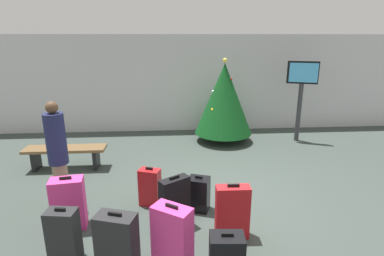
% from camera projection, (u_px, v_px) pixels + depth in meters
% --- Properties ---
extents(ground_plane, '(16.00, 16.00, 0.00)m').
position_uv_depth(ground_plane, '(223.00, 200.00, 5.37)').
color(ground_plane, '#38423D').
extents(back_wall, '(16.00, 0.20, 2.82)m').
position_uv_depth(back_wall, '(200.00, 83.00, 9.15)').
color(back_wall, silver).
rests_on(back_wall, ground_plane).
extents(holiday_tree, '(1.53, 1.53, 2.23)m').
position_uv_depth(holiday_tree, '(224.00, 99.00, 8.10)').
color(holiday_tree, '#4C3319').
rests_on(holiday_tree, ground_plane).
extents(flight_info_kiosk, '(0.76, 0.35, 2.14)m').
position_uv_depth(flight_info_kiosk, '(301.00, 87.00, 8.06)').
color(flight_info_kiosk, '#333338').
rests_on(flight_info_kiosk, ground_plane).
extents(waiting_bench, '(1.68, 0.44, 0.48)m').
position_uv_depth(waiting_bench, '(66.00, 152.00, 6.55)').
color(waiting_bench, brown).
rests_on(waiting_bench, ground_plane).
extents(traveller_0, '(0.34, 0.34, 1.79)m').
position_uv_depth(traveller_0, '(58.00, 153.00, 4.91)').
color(traveller_0, gray).
rests_on(traveller_0, ground_plane).
extents(suitcase_0, '(0.47, 0.39, 0.82)m').
position_uv_depth(suitcase_0, '(175.00, 203.00, 4.50)').
color(suitcase_0, black).
rests_on(suitcase_0, ground_plane).
extents(suitcase_1, '(0.47, 0.21, 0.81)m').
position_uv_depth(suitcase_1, '(232.00, 212.00, 4.28)').
color(suitcase_1, '#B2191E').
rests_on(suitcase_1, ground_plane).
extents(suitcase_2, '(0.40, 0.28, 0.74)m').
position_uv_depth(suitcase_2, '(64.00, 236.00, 3.83)').
color(suitcase_2, '#232326').
rests_on(suitcase_2, ground_plane).
extents(suitcase_3, '(0.39, 0.31, 0.68)m').
position_uv_depth(suitcase_3, '(150.00, 187.00, 5.13)').
color(suitcase_3, '#B2191E').
rests_on(suitcase_3, ground_plane).
extents(suitcase_4, '(0.50, 0.34, 0.82)m').
position_uv_depth(suitcase_4, '(69.00, 204.00, 4.49)').
color(suitcase_4, '#E5388C').
rests_on(suitcase_4, ground_plane).
extents(suitcase_5, '(0.55, 0.41, 0.70)m').
position_uv_depth(suitcase_5, '(117.00, 239.00, 3.79)').
color(suitcase_5, '#232326').
rests_on(suitcase_5, ground_plane).
extents(suitcase_6, '(0.41, 0.37, 0.60)m').
position_uv_depth(suitcase_6, '(199.00, 194.00, 4.99)').
color(suitcase_6, black).
rests_on(suitcase_6, ground_plane).
extents(suitcase_7, '(0.55, 0.48, 0.79)m').
position_uv_depth(suitcase_7, '(172.00, 234.00, 3.81)').
color(suitcase_7, '#E5388C').
rests_on(suitcase_7, ground_plane).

